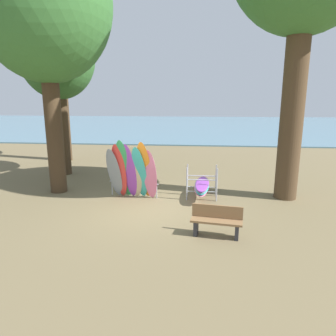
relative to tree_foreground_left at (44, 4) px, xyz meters
The scene contains 8 objects.
ground_plane 8.17m from the tree_foreground_left, 21.86° to the right, with size 80.00×80.00×0.00m, color brown.
lake_water 31.39m from the tree_foreground_left, 82.70° to the left, with size 80.00×36.00×0.10m, color slate.
tree_foreground_left is the anchor object (origin of this frame).
tree_mid_behind 6.65m from the tree_foreground_left, 110.59° to the left, with size 3.69×3.69×10.01m.
tree_far_left_back 3.36m from the tree_foreground_left, 108.46° to the left, with size 3.47×3.47×7.62m.
leaning_board_pile 6.79m from the tree_foreground_left, 11.07° to the right, with size 2.00×0.95×2.29m.
board_storage_rack 8.72m from the tree_foreground_left, ahead, with size 1.15×2.13×1.25m.
park_bench 9.67m from the tree_foreground_left, 29.83° to the right, with size 1.45×0.61×0.85m.
Camera 1 is at (1.72, -9.98, 3.76)m, focal length 32.86 mm.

